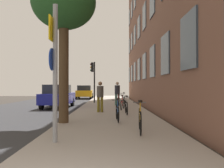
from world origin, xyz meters
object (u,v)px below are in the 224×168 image
tree_near (64,5)px  bicycle_0 (140,120)px  bicycle_2 (126,107)px  pedestrian_1 (117,92)px  traffic_light (93,75)px  car_1 (84,92)px  sign_post (54,64)px  car_0 (58,96)px  bicycle_5 (124,99)px  bicycle_4 (119,101)px  pedestrian_0 (100,95)px  bicycle_1 (117,112)px  bicycle_3 (123,104)px

tree_near → bicycle_0: bearing=-36.6°
bicycle_2 → pedestrian_1: (-0.27, 5.58, 0.62)m
traffic_light → car_1: 9.10m
sign_post → car_0: 11.22m
traffic_light → sign_post: bearing=-90.0°
traffic_light → bicycle_5: traffic_light is taller
tree_near → car_0: 8.77m
bicycle_4 → pedestrian_0: pedestrian_0 is taller
sign_post → bicycle_1: bearing=65.0°
sign_post → bicycle_0: bearing=28.5°
tree_near → bicycle_4: bearing=72.4°
tree_near → bicycle_5: (2.91, 9.99, -4.18)m
bicycle_0 → car_1: car_1 is taller
traffic_light → bicycle_1: bearing=-81.1°
pedestrian_1 → car_0: 4.27m
tree_near → car_1: size_ratio=1.42×
sign_post → traffic_light: 14.58m
bicycle_1 → pedestrian_1: size_ratio=0.95×
sign_post → car_0: sign_post is taller
bicycle_2 → traffic_light: bearing=104.7°
sign_post → bicycle_3: 8.87m
bicycle_0 → pedestrian_1: bearing=91.9°
tree_near → car_0: bearing=103.6°
car_0 → car_1: bearing=87.3°
bicycle_4 → bicycle_3: bearing=-86.5°
bicycle_4 → pedestrian_0: (-1.15, -3.78, 0.60)m
sign_post → bicycle_1: 4.33m
bicycle_2 → bicycle_5: size_ratio=0.99×
bicycle_4 → bicycle_1: bearing=-92.6°
bicycle_4 → pedestrian_1: (-0.07, 0.78, 0.64)m
bicycle_4 → pedestrian_0: 4.00m
tree_near → car_0: tree_near is taller
bicycle_3 → pedestrian_1: (-0.21, 3.18, 0.64)m
bicycle_5 → pedestrian_0: bearing=-105.0°
bicycle_3 → bicycle_5: size_ratio=0.96×
traffic_light → pedestrian_0: (0.88, -7.50, -1.45)m
bicycle_0 → bicycle_3: bearing=91.1°
bicycle_0 → bicycle_5: 12.00m
bicycle_4 → bicycle_5: 2.45m
sign_post → car_1: bearing=94.0°
sign_post → tree_near: size_ratio=0.60×
traffic_light → bicycle_5: size_ratio=2.04×
bicycle_4 → car_1: (-3.68, 12.50, 0.37)m
bicycle_3 → pedestrian_0: bearing=-133.2°
pedestrian_1 → car_1: 12.27m
tree_near → bicycle_1: size_ratio=3.50×
traffic_light → car_0: (-2.23, -3.64, -1.67)m
pedestrian_0 → bicycle_4: bearing=73.1°
sign_post → bicycle_0: 3.06m
tree_near → bicycle_1: (2.09, 0.40, -4.19)m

